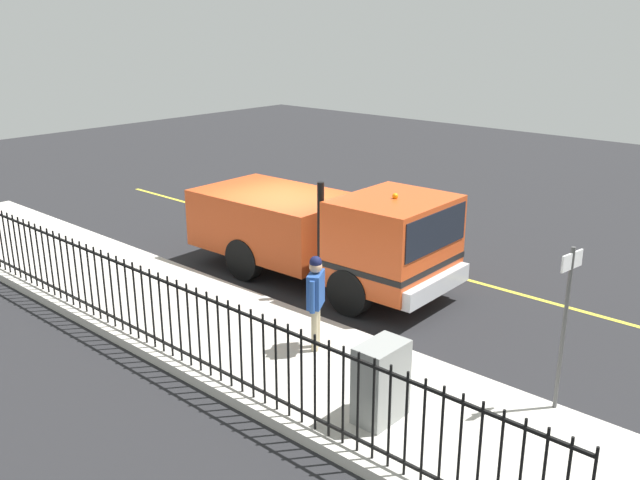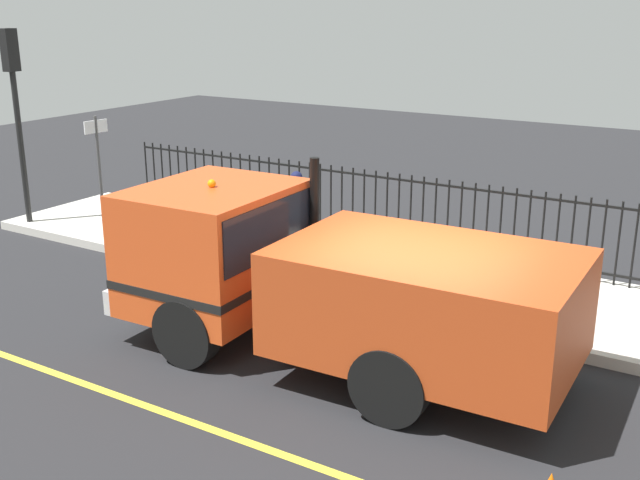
{
  "view_description": "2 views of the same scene",
  "coord_description": "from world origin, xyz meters",
  "px_view_note": "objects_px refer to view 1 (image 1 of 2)",
  "views": [
    {
      "loc": [
        10.7,
        10.73,
        5.63
      ],
      "look_at": [
        0.71,
        1.79,
        1.29
      ],
      "focal_mm": 38.46,
      "sensor_mm": 36.0,
      "label": 1
    },
    {
      "loc": [
        -8.29,
        -3.76,
        4.72
      ],
      "look_at": [
        0.81,
        1.84,
        1.39
      ],
      "focal_mm": 43.12,
      "sensor_mm": 36.0,
      "label": 2
    }
  ],
  "objects_px": {
    "worker_standing": "(316,293)",
    "street_sign": "(566,311)",
    "work_truck": "(332,230)",
    "utility_cabinet": "(381,382)",
    "traffic_cone": "(272,222)"
  },
  "relations": [
    {
      "from": "work_truck",
      "to": "worker_standing",
      "type": "height_order",
      "value": "work_truck"
    },
    {
      "from": "work_truck",
      "to": "street_sign",
      "type": "bearing_deg",
      "value": 70.86
    },
    {
      "from": "utility_cabinet",
      "to": "street_sign",
      "type": "distance_m",
      "value": 2.79
    },
    {
      "from": "utility_cabinet",
      "to": "traffic_cone",
      "type": "distance_m",
      "value": 9.87
    },
    {
      "from": "worker_standing",
      "to": "utility_cabinet",
      "type": "height_order",
      "value": "worker_standing"
    },
    {
      "from": "traffic_cone",
      "to": "street_sign",
      "type": "relative_size",
      "value": 0.23
    },
    {
      "from": "work_truck",
      "to": "street_sign",
      "type": "xyz_separation_m",
      "value": [
        1.87,
        5.97,
        0.46
      ]
    },
    {
      "from": "utility_cabinet",
      "to": "street_sign",
      "type": "xyz_separation_m",
      "value": [
        -1.95,
        1.75,
        0.96
      ]
    },
    {
      "from": "work_truck",
      "to": "utility_cabinet",
      "type": "distance_m",
      "value": 5.72
    },
    {
      "from": "utility_cabinet",
      "to": "street_sign",
      "type": "bearing_deg",
      "value": 138.16
    },
    {
      "from": "worker_standing",
      "to": "street_sign",
      "type": "bearing_deg",
      "value": -105.68
    },
    {
      "from": "traffic_cone",
      "to": "worker_standing",
      "type": "bearing_deg",
      "value": 51.43
    },
    {
      "from": "utility_cabinet",
      "to": "street_sign",
      "type": "height_order",
      "value": "street_sign"
    },
    {
      "from": "worker_standing",
      "to": "street_sign",
      "type": "xyz_separation_m",
      "value": [
        -0.95,
        3.89,
        0.51
      ]
    },
    {
      "from": "work_truck",
      "to": "utility_cabinet",
      "type": "bearing_deg",
      "value": 46.09
    }
  ]
}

